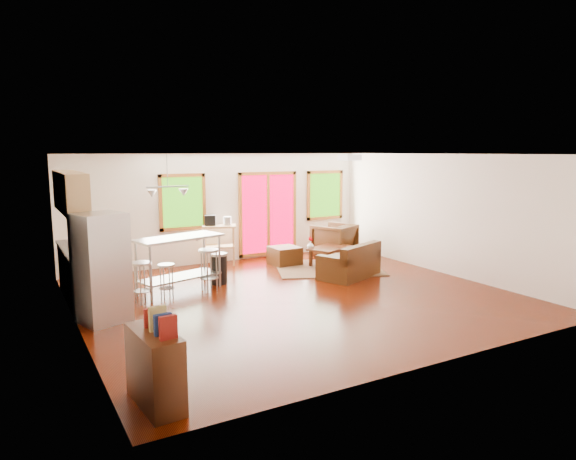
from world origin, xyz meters
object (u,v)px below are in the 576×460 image
ottoman (285,256)px  kitchen_cart (218,231)px  loveseat (350,264)px  refrigerator (102,268)px  armchair (334,239)px  island (179,254)px  coffee_table (330,249)px  rug (328,268)px

ottoman → kitchen_cart: bearing=150.3°
loveseat → refrigerator: size_ratio=0.91×
armchair → kitchen_cart: bearing=-36.0°
ottoman → kitchen_cart: kitchen_cart is taller
loveseat → island: bearing=146.7°
armchair → coffee_table: bearing=25.5°
armchair → rug: bearing=26.2°
armchair → island: (-4.39, -1.22, 0.26)m
rug → loveseat: (-0.05, -0.91, 0.28)m
refrigerator → kitchen_cart: refrigerator is taller
loveseat → coffee_table: 1.26m
loveseat → armchair: 2.13m
rug → kitchen_cart: size_ratio=1.96×
rug → kitchen_cart: 2.72m
rug → armchair: size_ratio=2.49×
rug → armchair: bearing=50.2°
coffee_table → armchair: size_ratio=1.33×
refrigerator → kitchen_cart: 4.28m
loveseat → armchair: (0.89, 1.92, 0.18)m
armchair → loveseat: bearing=41.2°
loveseat → kitchen_cart: (-1.98, 2.53, 0.52)m
loveseat → refrigerator: refrigerator is taller
ottoman → kitchen_cart: 1.67m
armchair → refrigerator: 6.43m
armchair → ottoman: bearing=-17.9°
refrigerator → island: (1.58, 1.12, -0.13)m
island → kitchen_cart: 2.38m
island → refrigerator: bearing=-144.6°
armchair → refrigerator: refrigerator is taller
armchair → refrigerator: (-5.97, -2.34, 0.39)m
coffee_table → island: size_ratio=0.69×
rug → armchair: 1.40m
kitchen_cart → coffee_table: bearing=-30.0°
coffee_table → kitchen_cart: size_ratio=1.05×
rug → refrigerator: (-5.13, -1.33, 0.85)m
coffee_table → refrigerator: 5.64m
refrigerator → ottoman: bearing=7.8°
loveseat → kitchen_cart: size_ratio=1.32×
rug → refrigerator: size_ratio=1.35×
armchair → refrigerator: bearing=-2.6°
coffee_table → refrigerator: bearing=-163.0°
ottoman → rug: bearing=-51.6°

